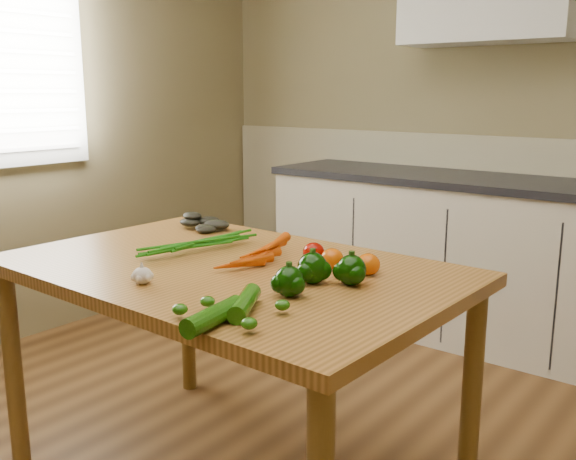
% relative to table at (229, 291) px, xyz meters
% --- Properties ---
extents(room, '(4.04, 5.04, 2.64)m').
position_rel_table_xyz_m(room, '(0.15, -0.17, 0.54)').
color(room, brown).
rests_on(room, ground).
extents(counter_run, '(2.84, 0.64, 1.14)m').
position_rel_table_xyz_m(counter_run, '(0.36, 1.85, -0.25)').
color(counter_run, beige).
rests_on(counter_run, ground).
extents(table, '(1.50, 0.99, 0.79)m').
position_rel_table_xyz_m(table, '(0.00, 0.00, 0.00)').
color(table, '#A76E30').
rests_on(table, ground).
extents(carrot_bunch, '(0.28, 0.22, 0.07)m').
position_rel_table_xyz_m(carrot_bunch, '(-0.02, 0.07, 0.13)').
color(carrot_bunch, '#D74D05').
rests_on(carrot_bunch, table).
extents(leafy_greens, '(0.21, 0.19, 0.11)m').
position_rel_table_xyz_m(leafy_greens, '(-0.47, 0.32, 0.14)').
color(leafy_greens, black).
rests_on(leafy_greens, table).
extents(garlic_bulb, '(0.06, 0.06, 0.05)m').
position_rel_table_xyz_m(garlic_bulb, '(-0.06, -0.31, 0.11)').
color(garlic_bulb, silver).
rests_on(garlic_bulb, table).
extents(pepper_a, '(0.09, 0.09, 0.09)m').
position_rel_table_xyz_m(pepper_a, '(0.33, 0.00, 0.13)').
color(pepper_a, black).
rests_on(pepper_a, table).
extents(pepper_b, '(0.09, 0.09, 0.09)m').
position_rel_table_xyz_m(pepper_b, '(0.43, 0.06, 0.13)').
color(pepper_b, black).
rests_on(pepper_b, table).
extents(pepper_c, '(0.08, 0.08, 0.08)m').
position_rel_table_xyz_m(pepper_c, '(0.36, -0.14, 0.13)').
color(pepper_c, black).
rests_on(pepper_c, table).
extents(tomato_a, '(0.07, 0.07, 0.07)m').
position_rel_table_xyz_m(tomato_a, '(0.20, 0.20, 0.12)').
color(tomato_a, '#940C02').
rests_on(tomato_a, table).
extents(tomato_b, '(0.07, 0.07, 0.07)m').
position_rel_table_xyz_m(tomato_b, '(0.30, 0.16, 0.12)').
color(tomato_b, '#D75305').
rests_on(tomato_b, table).
extents(tomato_c, '(0.07, 0.07, 0.07)m').
position_rel_table_xyz_m(tomato_c, '(0.42, 0.17, 0.12)').
color(tomato_c, '#D75305').
rests_on(tomato_c, table).
extents(zucchini_a, '(0.14, 0.19, 0.05)m').
position_rel_table_xyz_m(zucchini_a, '(0.35, -0.31, 0.11)').
color(zucchini_a, '#174D08').
rests_on(zucchini_a, table).
extents(zucchini_b, '(0.08, 0.21, 0.05)m').
position_rel_table_xyz_m(zucchini_b, '(0.35, -0.43, 0.11)').
color(zucchini_b, '#174D08').
rests_on(zucchini_b, table).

